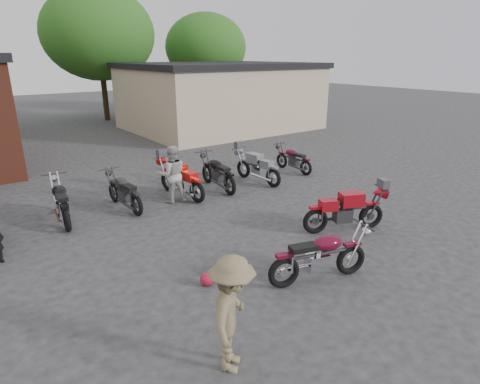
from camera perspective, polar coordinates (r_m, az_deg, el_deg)
ground at (r=8.43m, az=6.28°, el=-11.18°), size 90.00×90.00×0.00m
stucco_building at (r=24.51m, az=-2.90°, el=13.18°), size 10.00×8.00×3.50m
tree_2 at (r=28.74m, az=-19.25°, el=18.35°), size 7.04×7.04×8.80m
tree_3 at (r=32.16m, az=-4.82°, el=18.17°), size 6.08×6.08×7.60m
vintage_motorcycle at (r=7.96m, az=11.44°, el=-8.52°), size 2.15×1.23×1.18m
sportbike at (r=10.29m, az=14.83°, el=-2.26°), size 2.17×1.47×1.20m
helmet at (r=7.90m, az=-4.68°, el=-12.24°), size 0.36×0.36×0.26m
person_light at (r=12.01m, az=-9.62°, el=2.49°), size 0.99×0.86×1.73m
person_tan at (r=5.70m, az=-1.11°, el=-17.01°), size 1.25×1.25×1.74m
row_bike_2 at (r=11.56m, az=-24.14°, el=-0.97°), size 0.91×2.14×1.21m
row_bike_3 at (r=11.90m, az=-16.22°, el=0.32°), size 0.79×1.99×1.13m
row_bike_4 at (r=12.54m, az=-8.45°, el=2.07°), size 0.96×2.20×1.23m
row_bike_5 at (r=13.17m, az=-3.25°, el=3.02°), size 0.86×2.14×1.21m
row_bike_6 at (r=13.85m, az=2.44°, el=3.80°), size 0.85×2.10×1.19m
row_bike_7 at (r=15.31m, az=7.56°, el=4.85°), size 0.61×1.82×1.05m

